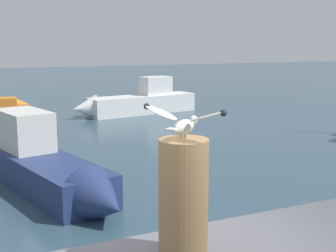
{
  "coord_description": "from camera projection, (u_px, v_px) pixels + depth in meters",
  "views": [
    {
      "loc": [
        -1.22,
        -3.15,
        3.13
      ],
      "look_at": [
        0.16,
        -0.2,
        2.54
      ],
      "focal_mm": 49.19,
      "sensor_mm": 36.0,
      "label": 1
    }
  ],
  "objects": [
    {
      "name": "seagull",
      "position": [
        184.0,
        122.0,
        3.08
      ],
      "size": [
        0.43,
        0.58,
        0.23
      ],
      "color": "tan",
      "rests_on": "mooring_post"
    },
    {
      "name": "mooring_post",
      "position": [
        183.0,
        199.0,
        3.17
      ],
      "size": [
        0.34,
        0.34,
        0.84
      ],
      "primitive_type": "cylinder",
      "color": "brown",
      "rests_on": "harbor_quay"
    },
    {
      "name": "boat_white",
      "position": [
        135.0,
        102.0,
        20.61
      ],
      "size": [
        6.03,
        2.13,
        1.72
      ],
      "color": "silver",
      "rests_on": "ground_plane"
    },
    {
      "name": "boat_navy",
      "position": [
        47.0,
        168.0,
        9.83
      ],
      "size": [
        2.43,
        5.8,
        1.77
      ],
      "color": "navy",
      "rests_on": "ground_plane"
    }
  ]
}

